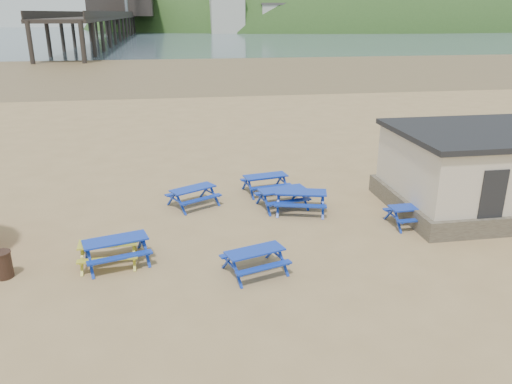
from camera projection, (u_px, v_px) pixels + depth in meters
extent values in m
plane|color=tan|center=(221.00, 236.00, 17.17)|extent=(400.00, 400.00, 0.00)
plane|color=brown|center=(182.00, 69.00, 68.21)|extent=(400.00, 400.00, 0.00)
plane|color=#4A5D6A|center=(174.00, 34.00, 174.93)|extent=(400.00, 400.00, 0.00)
cube|color=#1D27B8|center=(193.00, 188.00, 19.65)|extent=(1.90, 1.47, 0.05)
cube|color=#1D27B8|center=(185.00, 191.00, 20.18)|extent=(1.68, 1.08, 0.05)
cube|color=#1D27B8|center=(201.00, 199.00, 19.30)|extent=(1.68, 1.08, 0.05)
cube|color=#1D27B8|center=(266.00, 176.00, 21.12)|extent=(1.92, 1.03, 0.05)
cube|color=#1D27B8|center=(261.00, 178.00, 21.75)|extent=(1.84, 0.58, 0.05)
cube|color=#1D27B8|center=(271.00, 187.00, 20.68)|extent=(1.84, 0.58, 0.05)
cube|color=#1D27B8|center=(282.00, 189.00, 19.48)|extent=(1.94, 1.06, 0.05)
cube|color=#1D27B8|center=(276.00, 191.00, 20.11)|extent=(1.85, 0.61, 0.05)
cube|color=#1D27B8|center=(289.00, 201.00, 19.04)|extent=(1.85, 0.61, 0.05)
cube|color=#1D27B8|center=(115.00, 240.00, 15.10)|extent=(2.03, 1.23, 0.05)
cube|color=#1D27B8|center=(112.00, 241.00, 15.74)|extent=(1.90, 0.77, 0.05)
cube|color=#1D27B8|center=(120.00, 257.00, 14.66)|extent=(1.90, 0.77, 0.05)
cube|color=#1D27B8|center=(255.00, 251.00, 14.56)|extent=(1.85, 1.16, 0.05)
cube|color=#1D27B8|center=(246.00, 251.00, 15.13)|extent=(1.72, 0.75, 0.05)
cube|color=#1D27B8|center=(264.00, 268.00, 14.16)|extent=(1.72, 0.75, 0.05)
cube|color=#1D27B8|center=(413.00, 207.00, 17.89)|extent=(1.71, 0.73, 0.05)
cube|color=#1D27B8|center=(405.00, 208.00, 18.49)|extent=(1.70, 0.30, 0.05)
cube|color=#1D27B8|center=(420.00, 220.00, 17.46)|extent=(1.70, 0.30, 0.05)
cube|color=gold|center=(108.00, 243.00, 15.08)|extent=(1.76, 0.74, 0.05)
cube|color=gold|center=(110.00, 242.00, 15.70)|extent=(1.75, 0.31, 0.05)
cube|color=gold|center=(107.00, 259.00, 14.63)|extent=(1.75, 0.31, 0.05)
cylinder|color=#352017|center=(3.00, 265.00, 14.39)|extent=(0.51, 0.51, 0.78)
cylinder|color=#352017|center=(0.00, 253.00, 14.25)|extent=(0.55, 0.55, 0.04)
cube|color=#665B4C|center=(484.00, 199.00, 19.58)|extent=(7.40, 5.40, 0.70)
cube|color=beige|center=(491.00, 162.00, 19.08)|extent=(7.00, 5.00, 2.30)
cube|color=black|center=(496.00, 132.00, 18.67)|extent=(7.30, 5.30, 0.20)
cube|color=black|center=(493.00, 199.00, 16.66)|extent=(0.90, 0.06, 2.00)
cube|color=black|center=(121.00, 16.00, 174.78)|extent=(9.00, 220.00, 0.60)
cube|color=black|center=(122.00, 4.00, 183.63)|extent=(22.00, 30.00, 8.00)
ellipsoid|color=#2D4C1E|center=(357.00, 49.00, 247.79)|extent=(264.00, 144.00, 108.00)
cube|color=#1D27B8|center=(301.00, 192.00, 19.06)|extent=(2.08, 1.24, 0.05)
cube|color=#1D27B8|center=(301.00, 194.00, 19.77)|extent=(1.96, 0.76, 0.05)
cube|color=#1D27B8|center=(300.00, 206.00, 18.55)|extent=(1.96, 0.76, 0.05)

